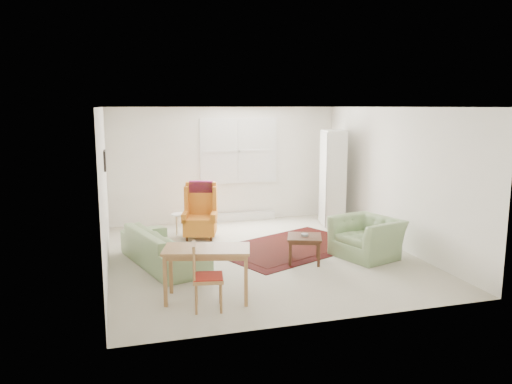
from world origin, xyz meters
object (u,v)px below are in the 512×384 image
object	(u,v)px
sofa	(163,240)
stool	(179,224)
wingback_chair	(200,211)
desk	(207,274)
coffee_table	(304,249)
cabinet	(333,178)
armchair	(367,234)
desk_chair	(208,276)

from	to	relation	value
sofa	stool	world-z (taller)	sofa
wingback_chair	stool	distance (m)	0.64
wingback_chair	desk	bearing A→B (deg)	-81.90
sofa	stool	xyz separation A→B (m)	(0.49, 1.87, -0.19)
stool	coffee_table	bearing A→B (deg)	-54.05
cabinet	sofa	bearing A→B (deg)	-141.62
armchair	cabinet	world-z (taller)	cabinet
wingback_chair	cabinet	distance (m)	2.96
coffee_table	desk	size ratio (longest dim) A/B	0.49
cabinet	desk_chair	bearing A→B (deg)	-118.95
armchair	wingback_chair	size ratio (longest dim) A/B	0.95
wingback_chair	stool	xyz separation A→B (m)	(-0.35, 0.42, -0.33)
desk_chair	desk	bearing A→B (deg)	2.03
coffee_table	wingback_chair	bearing A→B (deg)	125.21
armchair	cabinet	size ratio (longest dim) A/B	0.51
coffee_table	desk_chair	size ratio (longest dim) A/B	0.63
sofa	armchair	xyz separation A→B (m)	(3.34, -0.52, -0.00)
stool	cabinet	xyz separation A→B (m)	(3.25, -0.11, 0.80)
armchair	cabinet	distance (m)	2.40
armchair	cabinet	bearing A→B (deg)	151.59
desk	desk_chair	distance (m)	0.33
coffee_table	armchair	bearing A→B (deg)	-0.49
stool	desk	bearing A→B (deg)	-91.40
sofa	cabinet	bearing A→B (deg)	-81.39
sofa	desk	bearing A→B (deg)	177.16
desk_chair	armchair	bearing A→B (deg)	-54.10
armchair	wingback_chair	world-z (taller)	wingback_chair
wingback_chair	stool	world-z (taller)	wingback_chair
wingback_chair	coffee_table	size ratio (longest dim) A/B	2.00
armchair	coffee_table	xyz separation A→B (m)	(-1.12, 0.01, -0.18)
sofa	stool	distance (m)	1.94
wingback_chair	coffee_table	world-z (taller)	wingback_chair
sofa	armchair	distance (m)	3.38
desk	sofa	bearing A→B (deg)	103.75
stool	armchair	bearing A→B (deg)	-40.03
coffee_table	desk_chair	distance (m)	2.37
sofa	cabinet	size ratio (longest dim) A/B	0.98
coffee_table	desk	xyz separation A→B (m)	(-1.81, -1.15, 0.13)
sofa	coffee_table	size ratio (longest dim) A/B	3.68
desk	cabinet	bearing A→B (deg)	45.70
sofa	stool	size ratio (longest dim) A/B	4.76
sofa	wingback_chair	size ratio (longest dim) A/B	1.84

